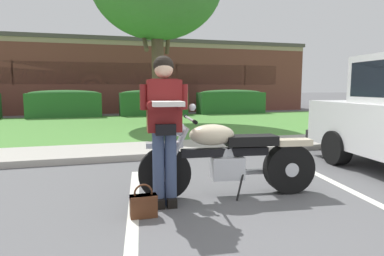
% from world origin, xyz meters
% --- Properties ---
extents(ground_plane, '(140.00, 140.00, 0.00)m').
position_xyz_m(ground_plane, '(0.00, 0.00, 0.00)').
color(ground_plane, '#565659').
extents(curb_strip, '(60.00, 0.20, 0.12)m').
position_xyz_m(curb_strip, '(0.00, 3.30, 0.06)').
color(curb_strip, '#ADA89E').
rests_on(curb_strip, ground).
extents(concrete_walk, '(60.00, 1.50, 0.08)m').
position_xyz_m(concrete_walk, '(0.00, 4.15, 0.04)').
color(concrete_walk, '#ADA89E').
rests_on(concrete_walk, ground).
extents(grass_lawn, '(60.00, 7.88, 0.06)m').
position_xyz_m(grass_lawn, '(0.00, 8.84, 0.03)').
color(grass_lawn, '#518E3D').
rests_on(grass_lawn, ground).
extents(stall_stripe_0, '(0.71, 4.38, 0.01)m').
position_xyz_m(stall_stripe_0, '(-1.60, 0.20, 0.00)').
color(stall_stripe_0, silver).
rests_on(stall_stripe_0, ground).
extents(stall_stripe_1, '(0.71, 4.38, 0.01)m').
position_xyz_m(stall_stripe_1, '(1.25, 0.20, 0.00)').
color(stall_stripe_1, silver).
rests_on(stall_stripe_1, ground).
extents(motorcycle, '(2.24, 0.82, 1.18)m').
position_xyz_m(motorcycle, '(-0.23, 0.85, 0.48)').
color(motorcycle, black).
rests_on(motorcycle, ground).
extents(rider_person, '(0.53, 0.60, 1.70)m').
position_xyz_m(rider_person, '(-1.16, 0.72, 1.01)').
color(rider_person, black).
rests_on(rider_person, ground).
extents(handbag, '(0.28, 0.13, 0.36)m').
position_xyz_m(handbag, '(-1.45, 0.45, 0.14)').
color(handbag, '#562D19').
rests_on(handbag, ground).
extents(hedge_center_left, '(3.10, 0.90, 1.24)m').
position_xyz_m(hedge_center_left, '(-3.12, 12.65, 0.65)').
color(hedge_center_left, '#286028').
rests_on(hedge_center_left, ground).
extents(hedge_center_right, '(3.12, 0.90, 1.24)m').
position_xyz_m(hedge_center_right, '(0.78, 12.65, 0.65)').
color(hedge_center_right, '#286028').
rests_on(hedge_center_right, ground).
extents(hedge_right, '(3.38, 0.90, 1.24)m').
position_xyz_m(hedge_right, '(4.69, 12.65, 0.65)').
color(hedge_right, '#286028').
rests_on(hedge_right, ground).
extents(brick_building, '(23.74, 8.34, 3.93)m').
position_xyz_m(brick_building, '(-1.55, 18.94, 1.97)').
color(brick_building, brown).
rests_on(brick_building, ground).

